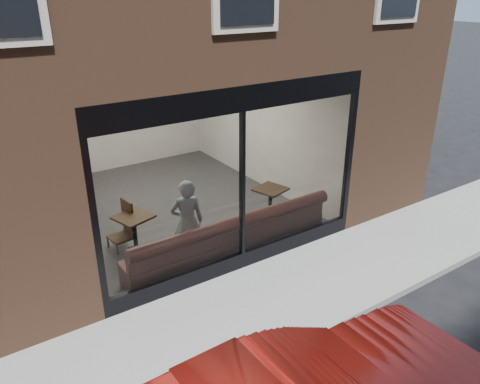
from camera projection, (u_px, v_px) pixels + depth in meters
ground at (322, 332)px, 6.72m from camera, size 120.00×120.00×0.00m
sidewalk_near at (279, 296)px, 7.48m from camera, size 40.00×2.00×0.01m
kerb_near at (325, 330)px, 6.66m from camera, size 40.00×0.10×0.12m
host_building_pier_right at (234, 93)px, 14.06m from camera, size 2.50×12.00×3.20m
host_building_backfill at (80, 90)px, 14.42m from camera, size 5.00×6.00×3.20m
cafe_floor at (169, 206)px, 10.51m from camera, size 6.00×6.00×0.00m
cafe_ceiling at (159, 61)px, 9.22m from camera, size 6.00×6.00×0.00m
cafe_wall_back at (114, 110)px, 12.14m from camera, size 5.00×0.00×5.00m
cafe_wall_left at (41, 161)px, 8.60m from camera, size 0.00×6.00×6.00m
cafe_wall_right at (259, 121)px, 11.14m from camera, size 0.00×6.00×6.00m
storefront_kick at (242, 259)px, 8.22m from camera, size 5.00×0.10×0.30m
storefront_header at (242, 98)px, 7.06m from camera, size 5.00×0.10×0.40m
storefront_mullion at (242, 186)px, 7.65m from camera, size 0.06×0.10×2.50m
storefront_glass at (243, 187)px, 7.63m from camera, size 4.80×0.00×4.80m
banquette at (230, 246)px, 8.49m from camera, size 4.00×0.55×0.45m
person at (187, 222)px, 8.13m from camera, size 0.67×0.54×1.58m
cafe_table_left at (133, 217)px, 8.42m from camera, size 0.74×0.74×0.04m
cafe_table_right at (271, 189)px, 9.57m from camera, size 0.71×0.71×0.04m
cafe_chair_left at (121, 237)px, 8.75m from camera, size 0.44×0.44×0.04m
wall_poster at (55, 174)px, 7.92m from camera, size 0.02×0.61×0.82m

